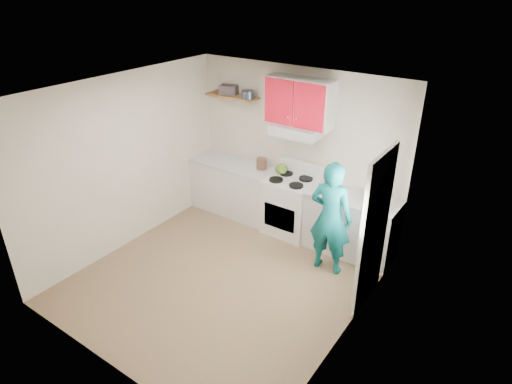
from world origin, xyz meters
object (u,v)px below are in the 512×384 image
Objects in this scene: stove at (290,206)px; crock at (262,164)px; tin at (248,95)px; person at (331,218)px; kettle at (281,169)px.

crock is (-0.62, 0.10, 0.54)m from stove.
tin is at bearing 171.37° from stove.
tin reaches higher than person.
tin is 1.02× the size of crock.
tin reaches higher than stove.
crock is at bearing -26.14° from person.
tin is (-0.91, 0.14, 1.64)m from stove.
crock is (-0.37, -0.01, -0.01)m from kettle.
stove is 4.57× the size of crock.
person is at bearing -22.74° from crock.
tin is 2.37m from person.
tin is 1.00× the size of kettle.
kettle reaches higher than stove.
kettle is at bearing 156.14° from stove.
person is at bearing -32.11° from kettle.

